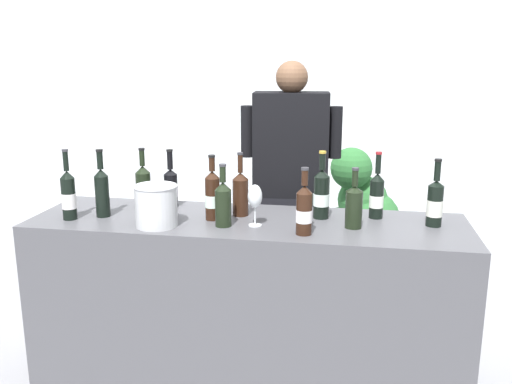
# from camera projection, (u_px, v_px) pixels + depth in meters

# --- Properties ---
(ground_plane) EXTENTS (12.00, 12.00, 0.00)m
(ground_plane) POSITION_uv_depth(u_px,v_px,m) (248.00, 382.00, 3.05)
(ground_plane) COLOR gray
(wall_back) EXTENTS (8.00, 0.10, 2.80)m
(wall_back) POSITION_uv_depth(u_px,v_px,m) (298.00, 96.00, 5.21)
(wall_back) COLOR silver
(wall_back) RESTS_ON ground_plane
(counter) EXTENTS (2.24, 0.63, 0.94)m
(counter) POSITION_uv_depth(u_px,v_px,m) (247.00, 304.00, 2.94)
(counter) COLOR #4C4C51
(counter) RESTS_ON ground_plane
(wine_bottle_0) EXTENTS (0.08, 0.08, 0.30)m
(wine_bottle_0) POSITION_uv_depth(u_px,v_px,m) (354.00, 205.00, 2.67)
(wine_bottle_0) COLOR black
(wine_bottle_0) RESTS_ON counter
(wine_bottle_1) EXTENTS (0.08, 0.08, 0.35)m
(wine_bottle_1) POSITION_uv_depth(u_px,v_px,m) (321.00, 194.00, 2.84)
(wine_bottle_1) COLOR black
(wine_bottle_1) RESTS_ON counter
(wine_bottle_2) EXTENTS (0.08, 0.08, 0.34)m
(wine_bottle_2) POSITION_uv_depth(u_px,v_px,m) (212.00, 195.00, 2.81)
(wine_bottle_2) COLOR black
(wine_bottle_2) RESTS_ON counter
(wine_bottle_3) EXTENTS (0.08, 0.08, 0.31)m
(wine_bottle_3) POSITION_uv_depth(u_px,v_px,m) (223.00, 202.00, 2.70)
(wine_bottle_3) COLOR black
(wine_bottle_3) RESTS_ON counter
(wine_bottle_4) EXTENTS (0.09, 0.09, 0.33)m
(wine_bottle_4) POSITION_uv_depth(u_px,v_px,m) (143.00, 186.00, 3.05)
(wine_bottle_4) COLOR black
(wine_bottle_4) RESTS_ON counter
(wine_bottle_5) EXTENTS (0.07, 0.07, 0.37)m
(wine_bottle_5) POSITION_uv_depth(u_px,v_px,m) (69.00, 195.00, 2.82)
(wine_bottle_5) COLOR black
(wine_bottle_5) RESTS_ON counter
(wine_bottle_6) EXTENTS (0.08, 0.08, 0.32)m
(wine_bottle_6) POSITION_uv_depth(u_px,v_px,m) (304.00, 210.00, 2.57)
(wine_bottle_6) COLOR black
(wine_bottle_6) RESTS_ON counter
(wine_bottle_7) EXTENTS (0.07, 0.07, 0.36)m
(wine_bottle_7) POSITION_uv_depth(u_px,v_px,m) (102.00, 190.00, 2.86)
(wine_bottle_7) COLOR black
(wine_bottle_7) RESTS_ON counter
(wine_bottle_8) EXTENTS (0.08, 0.08, 0.34)m
(wine_bottle_8) POSITION_uv_depth(u_px,v_px,m) (435.00, 203.00, 2.70)
(wine_bottle_8) COLOR black
(wine_bottle_8) RESTS_ON counter
(wine_bottle_9) EXTENTS (0.07, 0.07, 0.35)m
(wine_bottle_9) POSITION_uv_depth(u_px,v_px,m) (377.00, 195.00, 2.84)
(wine_bottle_9) COLOR black
(wine_bottle_9) RESTS_ON counter
(wine_bottle_10) EXTENTS (0.08, 0.08, 0.34)m
(wine_bottle_10) POSITION_uv_depth(u_px,v_px,m) (240.00, 193.00, 2.89)
(wine_bottle_10) COLOR black
(wine_bottle_10) RESTS_ON counter
(wine_bottle_11) EXTENTS (0.08, 0.08, 0.32)m
(wine_bottle_11) POSITION_uv_depth(u_px,v_px,m) (171.00, 187.00, 3.06)
(wine_bottle_11) COLOR black
(wine_bottle_11) RESTS_ON counter
(wine_glass) EXTENTS (0.07, 0.07, 0.21)m
(wine_glass) POSITION_uv_depth(u_px,v_px,m) (255.00, 198.00, 2.70)
(wine_glass) COLOR silver
(wine_glass) RESTS_ON counter
(ice_bucket) EXTENTS (0.22, 0.22, 0.21)m
(ice_bucket) POSITION_uv_depth(u_px,v_px,m) (156.00, 205.00, 2.71)
(ice_bucket) COLOR silver
(ice_bucket) RESTS_ON counter
(person_server) EXTENTS (0.60, 0.28, 1.73)m
(person_server) POSITION_uv_depth(u_px,v_px,m) (290.00, 208.00, 3.40)
(person_server) COLOR black
(person_server) RESTS_ON ground_plane
(potted_shrub) EXTENTS (0.57, 0.45, 1.15)m
(potted_shrub) POSITION_uv_depth(u_px,v_px,m) (360.00, 221.00, 3.98)
(potted_shrub) COLOR brown
(potted_shrub) RESTS_ON ground_plane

